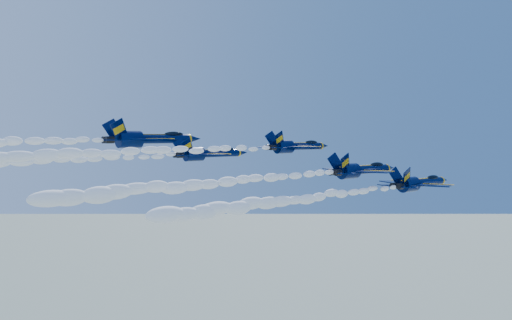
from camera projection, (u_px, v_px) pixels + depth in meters
jet_lead at (419, 183)px, 95.46m from camera, size 18.22×14.95×6.77m
smoke_trail_jet_lead at (298, 199)px, 74.60m from camera, size 49.59×2.18×1.96m
jet_second at (361, 170)px, 90.96m from camera, size 17.93×14.70×6.66m
smoke_trail_jet_second at (216, 183)px, 70.19m from camera, size 49.59×2.14×1.93m
jet_third at (296, 146)px, 89.36m from camera, size 15.11×12.39×5.61m
smoke_trail_jet_third at (135, 152)px, 69.35m from camera, size 49.59×1.80×1.62m
jet_fourth at (209, 153)px, 91.24m from camera, size 16.08×13.19×5.98m
smoke_trail_jet_fourth at (25, 161)px, 70.97m from camera, size 49.59×1.92×1.73m
jet_fifth at (149, 139)px, 91.36m from camera, size 19.90×16.32×7.40m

